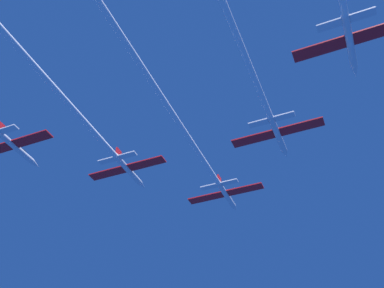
{
  "coord_description": "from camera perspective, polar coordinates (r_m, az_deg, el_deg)",
  "views": [
    {
      "loc": [
        24.85,
        -77.46,
        -52.47
      ],
      "look_at": [
        0.16,
        -18.24,
        -0.24
      ],
      "focal_mm": 41.85,
      "sensor_mm": 36.0,
      "label": 1
    }
  ],
  "objects": [
    {
      "name": "jet_left_wing",
      "position": [
        80.95,
        -13.54,
        2.83
      ],
      "size": [
        16.54,
        54.31,
        2.74
      ],
      "color": "white"
    },
    {
      "name": "jet_lead",
      "position": [
        82.73,
        0.13,
        -0.09
      ],
      "size": [
        16.54,
        60.42,
        2.74
      ],
      "color": "white"
    },
    {
      "name": "jet_right_wing",
      "position": [
        67.88,
        6.85,
        10.93
      ],
      "size": [
        16.54,
        61.87,
        2.74
      ],
      "color": "white"
    }
  ]
}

